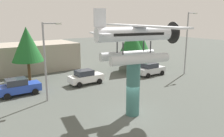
% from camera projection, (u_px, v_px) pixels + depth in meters
% --- Properties ---
extents(ground_plane, '(140.00, 140.00, 0.00)m').
position_uv_depth(ground_plane, '(132.00, 114.00, 18.65)').
color(ground_plane, '#4C514C').
extents(display_pedestal, '(1.10, 1.10, 4.48)m').
position_uv_depth(display_pedestal, '(133.00, 89.00, 18.16)').
color(display_pedestal, '#386B66').
rests_on(display_pedestal, ground).
extents(floatplane_monument, '(7.12, 10.43, 4.00)m').
position_uv_depth(floatplane_monument, '(135.00, 40.00, 17.36)').
color(floatplane_monument, silver).
rests_on(floatplane_monument, display_pedestal).
extents(car_mid_blue, '(4.20, 2.02, 1.76)m').
position_uv_depth(car_mid_blue, '(19.00, 87.00, 23.27)').
color(car_mid_blue, '#2847B7').
rests_on(car_mid_blue, ground).
extents(car_far_white, '(4.20, 2.02, 1.76)m').
position_uv_depth(car_far_white, '(86.00, 77.00, 27.16)').
color(car_far_white, white).
rests_on(car_far_white, ground).
extents(car_distant_silver, '(4.20, 2.02, 1.76)m').
position_uv_depth(car_distant_silver, '(151.00, 69.00, 31.38)').
color(car_distant_silver, silver).
rests_on(car_distant_silver, ground).
extents(streetlight_primary, '(1.84, 0.28, 7.46)m').
position_uv_depth(streetlight_primary, '(47.00, 56.00, 20.96)').
color(streetlight_primary, gray).
rests_on(streetlight_primary, ground).
extents(streetlight_secondary, '(1.84, 0.28, 8.63)m').
position_uv_depth(streetlight_secondary, '(187.00, 39.00, 31.30)').
color(streetlight_secondary, gray).
rests_on(streetlight_secondary, ground).
extents(storefront_building, '(15.65, 7.52, 4.06)m').
position_uv_depth(storefront_building, '(23.00, 57.00, 34.05)').
color(storefront_building, '#9E9384').
rests_on(storefront_building, ground).
extents(tree_east, '(3.84, 3.84, 6.83)m').
position_uv_depth(tree_east, '(27.00, 44.00, 27.61)').
color(tree_east, brown).
rests_on(tree_east, ground).
extents(tree_center_back, '(4.41, 4.41, 6.74)m').
position_uv_depth(tree_center_back, '(132.00, 43.00, 32.93)').
color(tree_center_back, brown).
rests_on(tree_center_back, ground).
extents(tree_far_east, '(4.42, 4.42, 6.76)m').
position_uv_depth(tree_far_east, '(138.00, 40.00, 36.87)').
color(tree_far_east, brown).
rests_on(tree_far_east, ground).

